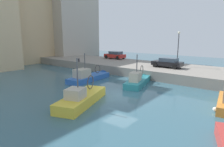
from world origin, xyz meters
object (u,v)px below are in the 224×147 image
Objects in this scene: fishing_boat_blue at (91,79)px; fishing_boat_yellow at (84,101)px; quay_streetlamp at (178,43)px; mooring_bollard_mid at (79,60)px; parked_car_red at (115,55)px; parked_car_black at (168,62)px; fishing_boat_teal at (139,83)px.

fishing_boat_yellow is (-6.27, -5.47, -0.06)m from fishing_boat_blue.
mooring_bollard_mid is at bearing 111.40° from quay_streetlamp.
parked_car_red is at bearing 23.88° from fishing_boat_blue.
fishing_boat_blue is at bearing -156.12° from parked_car_red.
parked_car_black is 7.25× the size of mooring_bollard_mid.
mooring_bollard_mid is (-3.59, 13.85, -0.41)m from parked_car_black.
quay_streetlamp is at bearing -15.44° from parked_car_black.
parked_car_red is (11.74, 5.20, 1.75)m from fishing_boat_blue.
quay_streetlamp is (-1.47, -12.32, 2.54)m from parked_car_red.
fishing_boat_yellow reaches higher than parked_car_black.
quay_streetlamp is at bearing -68.60° from mooring_bollard_mid.
quay_streetlamp is (8.40, -1.28, 4.31)m from fishing_boat_teal.
mooring_bollard_mid is at bearing 104.52° from parked_car_black.
parked_car_red is (9.86, 11.04, 1.77)m from fishing_boat_teal.
fishing_boat_teal reaches higher than parked_car_red.
parked_car_red is at bearing 73.26° from parked_car_black.
fishing_boat_yellow is 1.66× the size of parked_car_red.
fishing_boat_teal reaches higher than mooring_bollard_mid.
fishing_boat_teal is 0.95× the size of fishing_boat_yellow.
parked_car_black is at bearing -38.56° from fishing_boat_blue.
quay_streetlamp is at bearing -5.68° from fishing_boat_yellow.
fishing_boat_blue is (-1.88, 5.84, 0.02)m from fishing_boat_teal.
parked_car_red is 7.44m from mooring_bollard_mid.
fishing_boat_teal is 8.16m from fishing_boat_yellow.
mooring_bollard_mid is 0.11× the size of quay_streetlamp.
fishing_boat_yellow reaches higher than fishing_boat_blue.
fishing_boat_teal is 9.52m from quay_streetlamp.
parked_car_red is 0.85× the size of quay_streetlamp.
fishing_boat_teal is 6.14m from fishing_boat_blue.
fishing_boat_yellow is at bearing -138.91° from fishing_boat_blue.
fishing_boat_blue is at bearing 107.85° from fishing_boat_teal.
parked_car_red is at bearing -16.46° from mooring_bollard_mid.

